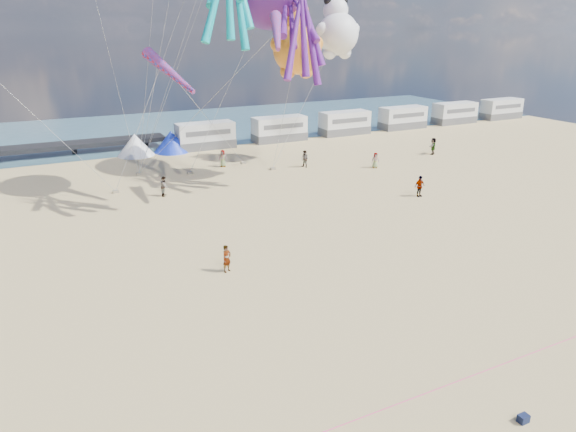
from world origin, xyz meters
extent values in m
plane|color=#DDC07F|center=(0.00, 0.00, 0.00)|extent=(120.00, 120.00, 0.00)
plane|color=#3B6272|center=(0.00, 55.00, 0.02)|extent=(120.00, 120.00, 0.00)
cube|color=silver|center=(6.00, 40.00, 1.50)|extent=(6.60, 2.50, 3.00)
cube|color=silver|center=(15.50, 40.00, 1.50)|extent=(6.60, 2.50, 3.00)
cube|color=silver|center=(25.00, 40.00, 1.50)|extent=(6.60, 2.50, 3.00)
cube|color=silver|center=(34.50, 40.00, 1.50)|extent=(6.60, 2.50, 3.00)
cube|color=silver|center=(44.00, 40.00, 1.50)|extent=(6.60, 2.50, 3.00)
cube|color=silver|center=(53.50, 40.00, 1.50)|extent=(6.60, 2.50, 3.00)
cone|color=white|center=(-2.00, 40.00, 1.20)|extent=(4.00, 4.00, 2.40)
cone|color=#1933CC|center=(2.00, 40.00, 1.20)|extent=(4.00, 4.00, 2.40)
cube|color=#131B3B|center=(2.37, -7.71, 0.15)|extent=(0.38, 0.28, 0.30)
cylinder|color=#F2338C|center=(0.00, -5.00, 0.02)|extent=(34.00, 0.03, 0.03)
imported|color=tan|center=(-2.91, 8.33, 0.81)|extent=(0.70, 0.61, 1.63)
imported|color=#7F6659|center=(18.45, 23.87, 0.77)|extent=(0.66, 0.57, 1.54)
imported|color=#7F6659|center=(12.22, 27.17, 0.86)|extent=(0.85, 0.99, 1.72)
imported|color=#7F6659|center=(16.23, 14.53, 0.88)|extent=(1.17, 0.71, 1.77)
imported|color=#7F6659|center=(27.63, 25.89, 0.92)|extent=(1.13, 1.00, 1.84)
imported|color=#7F6659|center=(4.94, 31.11, 0.86)|extent=(0.74, 0.71, 1.71)
imported|color=#7F6659|center=(-2.67, 24.07, 0.84)|extent=(0.84, 0.97, 1.67)
cube|color=gray|center=(-6.23, 26.77, 0.11)|extent=(0.50, 0.35, 0.22)
cube|color=gray|center=(1.11, 29.82, 0.11)|extent=(0.50, 0.35, 0.22)
cube|color=gray|center=(8.94, 27.76, 0.11)|extent=(0.50, 0.35, 0.22)
cube|color=gray|center=(7.17, 31.19, 0.11)|extent=(0.50, 0.35, 0.22)
cube|color=gray|center=(-3.34, 31.66, 0.11)|extent=(0.50, 0.35, 0.22)
camera|label=1|loc=(-11.59, -17.07, 13.14)|focal=32.00mm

